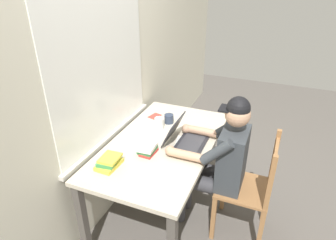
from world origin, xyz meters
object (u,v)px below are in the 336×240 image
at_px(desk, 162,151).
at_px(book_stack_side, 109,162).
at_px(coffee_mug_white, 159,123).
at_px(coffee_mug_dark, 169,119).
at_px(computer_mouse, 204,130).
at_px(landscape_photo_print, 155,116).
at_px(laptop, 184,138).
at_px(wooden_chair, 251,189).
at_px(seated_person, 219,158).
at_px(book_stack_main, 148,149).

height_order(desk, book_stack_side, book_stack_side).
xyz_separation_m(coffee_mug_white, coffee_mug_dark, (0.13, -0.04, -0.01)).
bearing_deg(coffee_mug_dark, computer_mouse, -96.87).
bearing_deg(landscape_photo_print, coffee_mug_white, -129.61).
distance_m(coffee_mug_white, landscape_photo_print, 0.25).
bearing_deg(landscape_photo_print, laptop, -113.88).
height_order(computer_mouse, landscape_photo_print, computer_mouse).
bearing_deg(landscape_photo_print, desk, -132.27).
distance_m(wooden_chair, coffee_mug_dark, 0.97).
distance_m(wooden_chair, book_stack_side, 1.16).
relative_size(coffee_mug_white, coffee_mug_dark, 0.98).
xyz_separation_m(laptop, book_stack_side, (-0.52, 0.41, -0.01)).
xyz_separation_m(wooden_chair, coffee_mug_dark, (0.33, 0.85, 0.32)).
bearing_deg(coffee_mug_white, coffee_mug_dark, -18.44).
xyz_separation_m(seated_person, computer_mouse, (0.28, 0.21, 0.07)).
distance_m(seated_person, landscape_photo_print, 0.86).
xyz_separation_m(desk, coffee_mug_white, (0.22, 0.12, 0.14)).
bearing_deg(book_stack_side, book_stack_main, -36.45).
height_order(desk, laptop, laptop).
bearing_deg(book_stack_main, seated_person, -67.02).
relative_size(book_stack_main, landscape_photo_print, 1.32).
relative_size(coffee_mug_dark, book_stack_main, 0.73).
bearing_deg(laptop, book_stack_main, 139.95).
distance_m(seated_person, coffee_mug_dark, 0.67).
bearing_deg(desk, book_stack_side, 153.22).
relative_size(seated_person, landscape_photo_print, 9.67).
bearing_deg(landscape_photo_print, wooden_chair, -95.20).
bearing_deg(coffee_mug_white, wooden_chair, -102.31).
distance_m(laptop, book_stack_main, 0.34).
height_order(seated_person, landscape_photo_print, seated_person).
height_order(desk, wooden_chair, wooden_chair).
bearing_deg(laptop, computer_mouse, -22.32).
bearing_deg(laptop, coffee_mug_white, 61.54).
bearing_deg(coffee_mug_dark, landscape_photo_print, 68.75).
bearing_deg(desk, laptop, -72.20).
height_order(book_stack_main, book_stack_side, same).
relative_size(seated_person, computer_mouse, 12.56).
height_order(book_stack_side, landscape_photo_print, book_stack_side).
relative_size(wooden_chair, computer_mouse, 9.52).
bearing_deg(coffee_mug_dark, laptop, -138.81).
relative_size(desk, wooden_chair, 1.57).
bearing_deg(book_stack_main, coffee_mug_dark, 4.07).
bearing_deg(desk, wooden_chair, -88.22).
relative_size(coffee_mug_white, landscape_photo_print, 0.94).
relative_size(desk, seated_person, 1.19).
xyz_separation_m(wooden_chair, computer_mouse, (0.28, 0.49, 0.30)).
relative_size(wooden_chair, book_stack_side, 4.65).
distance_m(computer_mouse, book_stack_side, 0.93).
xyz_separation_m(coffee_mug_dark, book_stack_main, (-0.55, -0.04, -0.00)).
relative_size(seated_person, laptop, 3.81).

